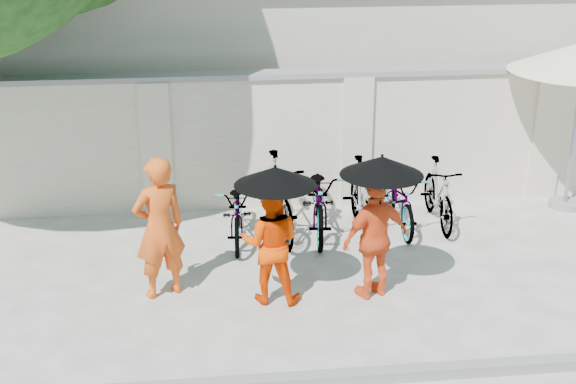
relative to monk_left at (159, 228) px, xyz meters
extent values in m
plane|color=silver|center=(0.88, -0.39, -0.87)|extent=(80.00, 80.00, 0.00)
cube|color=gray|center=(0.88, -2.09, -0.81)|extent=(40.00, 0.16, 0.12)
cube|color=beige|center=(1.88, 2.81, 0.13)|extent=(20.00, 0.30, 2.00)
cube|color=#B2AEA2|center=(2.88, 6.61, 0.73)|extent=(14.00, 6.00, 3.20)
imported|color=#ED5717|center=(0.00, 0.00, 0.00)|extent=(0.75, 0.64, 1.74)
imported|color=#FF4200|center=(1.28, -0.28, -0.14)|extent=(0.81, 0.69, 1.46)
cylinder|color=black|center=(1.33, -0.36, 0.34)|extent=(0.02, 0.02, 0.76)
cone|color=black|center=(1.33, -0.36, 0.72)|extent=(0.94, 0.94, 0.21)
imported|color=#F85520|center=(2.52, -0.32, -0.12)|extent=(0.95, 0.67, 1.49)
cylinder|color=black|center=(2.54, -0.40, 0.39)|extent=(0.02, 0.02, 0.83)
cone|color=black|center=(2.54, -0.40, 0.80)|extent=(0.96, 0.96, 0.22)
cylinder|color=gray|center=(6.06, 2.15, -0.82)|extent=(0.49, 0.49, 0.10)
cylinder|color=#9193A6|center=(6.06, 2.15, 0.28)|extent=(0.06, 0.06, 2.29)
imported|color=#9193A6|center=(1.00, 1.49, -0.44)|extent=(0.67, 1.66, 0.86)
imported|color=#9193A6|center=(1.58, 1.64, -0.30)|extent=(0.70, 1.93, 1.13)
imported|color=#9193A6|center=(2.16, 1.63, -0.37)|extent=(0.89, 1.98, 1.01)
imported|color=#9193A6|center=(2.74, 1.59, -0.35)|extent=(0.56, 1.74, 1.04)
imported|color=#9193A6|center=(3.33, 1.68, -0.44)|extent=(0.58, 1.65, 0.87)
imported|color=#9193A6|center=(3.91, 1.73, -0.40)|extent=(0.51, 1.60, 0.95)
camera|label=1|loc=(0.50, -8.74, 3.71)|focal=50.00mm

